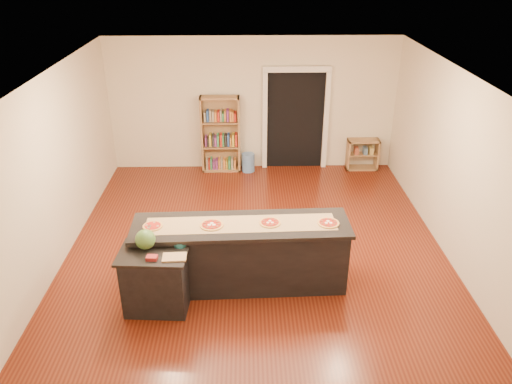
{
  "coord_description": "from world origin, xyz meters",
  "views": [
    {
      "loc": [
        -0.14,
        -6.65,
        4.42
      ],
      "look_at": [
        0.0,
        0.2,
        1.0
      ],
      "focal_mm": 35.0,
      "sensor_mm": 36.0,
      "label": 1
    }
  ],
  "objects_px": {
    "side_counter": "(156,279)",
    "bookshelf": "(221,134)",
    "watermelon": "(145,239)",
    "waste_bin": "(248,162)",
    "kitchen_island": "(241,254)",
    "low_shelf": "(362,154)"
  },
  "relations": [
    {
      "from": "bookshelf",
      "to": "low_shelf",
      "type": "bearing_deg",
      "value": 0.01
    },
    {
      "from": "side_counter",
      "to": "bookshelf",
      "type": "distance_m",
      "value": 4.62
    },
    {
      "from": "watermelon",
      "to": "bookshelf",
      "type": "bearing_deg",
      "value": 80.26
    },
    {
      "from": "bookshelf",
      "to": "watermelon",
      "type": "relative_size",
      "value": 6.21
    },
    {
      "from": "side_counter",
      "to": "low_shelf",
      "type": "relative_size",
      "value": 1.32
    },
    {
      "from": "bookshelf",
      "to": "waste_bin",
      "type": "xyz_separation_m",
      "value": [
        0.58,
        -0.07,
        -0.62
      ]
    },
    {
      "from": "side_counter",
      "to": "low_shelf",
      "type": "distance_m",
      "value": 5.88
    },
    {
      "from": "side_counter",
      "to": "watermelon",
      "type": "distance_m",
      "value": 0.58
    },
    {
      "from": "waste_bin",
      "to": "side_counter",
      "type": "bearing_deg",
      "value": -105.49
    },
    {
      "from": "bookshelf",
      "to": "low_shelf",
      "type": "relative_size",
      "value": 2.42
    },
    {
      "from": "kitchen_island",
      "to": "side_counter",
      "type": "relative_size",
      "value": 3.36
    },
    {
      "from": "bookshelf",
      "to": "side_counter",
      "type": "bearing_deg",
      "value": -98.3
    },
    {
      "from": "bookshelf",
      "to": "waste_bin",
      "type": "distance_m",
      "value": 0.85
    },
    {
      "from": "side_counter",
      "to": "watermelon",
      "type": "height_order",
      "value": "watermelon"
    },
    {
      "from": "bookshelf",
      "to": "watermelon",
      "type": "distance_m",
      "value": 4.54
    },
    {
      "from": "bookshelf",
      "to": "waste_bin",
      "type": "relative_size",
      "value": 4.11
    },
    {
      "from": "side_counter",
      "to": "watermelon",
      "type": "bearing_deg",
      "value": 142.7
    },
    {
      "from": "kitchen_island",
      "to": "watermelon",
      "type": "xyz_separation_m",
      "value": [
        -1.23,
        -0.41,
        0.52
      ]
    },
    {
      "from": "bookshelf",
      "to": "kitchen_island",
      "type": "bearing_deg",
      "value": -83.53
    },
    {
      "from": "kitchen_island",
      "to": "bookshelf",
      "type": "relative_size",
      "value": 1.84
    },
    {
      "from": "bookshelf",
      "to": "low_shelf",
      "type": "xyz_separation_m",
      "value": [
        3.05,
        0.0,
        -0.48
      ]
    },
    {
      "from": "kitchen_island",
      "to": "watermelon",
      "type": "height_order",
      "value": "watermelon"
    }
  ]
}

